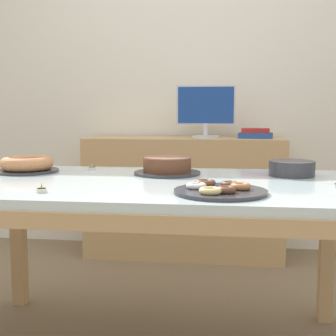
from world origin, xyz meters
TOP-DOWN VIEW (x-y plane):
  - wall_back at (0.00, 1.75)m, footprint 8.00×0.10m
  - dining_table at (0.00, 0.00)m, footprint 1.77×0.99m
  - sideboard at (0.00, 1.45)m, footprint 1.44×0.44m
  - computer_monitor at (0.15, 1.45)m, footprint 0.42×0.20m
  - book_stack at (0.51, 1.45)m, footprint 0.25×0.19m
  - cake_chocolate_round at (0.03, 0.23)m, footprint 0.32×0.32m
  - cake_golden_bundt at (-0.66, 0.21)m, footprint 0.31×0.31m
  - pastry_platter at (0.29, -0.26)m, footprint 0.34×0.34m
  - plate_stack at (0.61, 0.25)m, footprint 0.21×0.21m
  - tealight_near_front at (-0.36, 0.33)m, footprint 0.04×0.04m
  - tealight_right_edge at (-0.36, -0.33)m, footprint 0.04×0.04m

SIDE VIEW (x-z plane):
  - sideboard at x=0.00m, z-range 0.00..0.88m
  - dining_table at x=0.00m, z-range 0.30..1.08m
  - tealight_near_front at x=-0.36m, z-range 0.77..0.81m
  - tealight_right_edge at x=-0.36m, z-range 0.77..0.81m
  - pastry_platter at x=0.29m, z-range 0.77..0.81m
  - plate_stack at x=0.61m, z-range 0.78..0.85m
  - cake_golden_bundt at x=-0.66m, z-range 0.78..0.85m
  - cake_chocolate_round at x=0.03m, z-range 0.77..0.86m
  - book_stack at x=0.51m, z-range 0.88..0.95m
  - computer_monitor at x=0.15m, z-range 0.88..1.26m
  - wall_back at x=0.00m, z-range 0.00..2.60m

